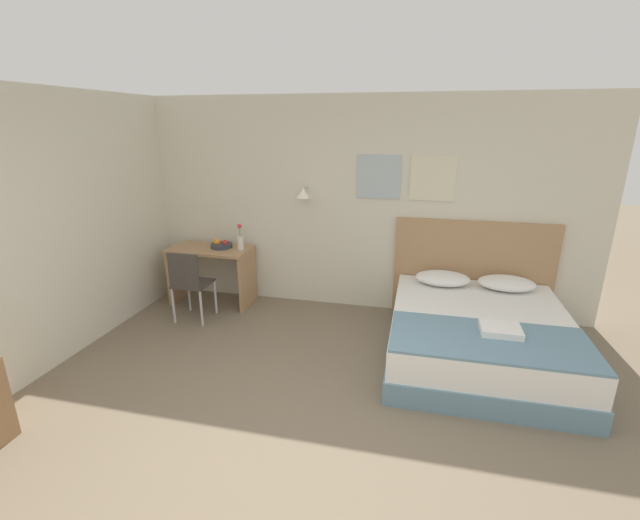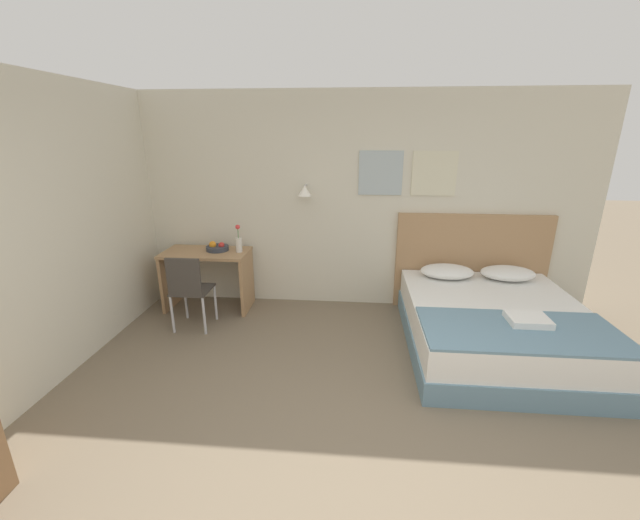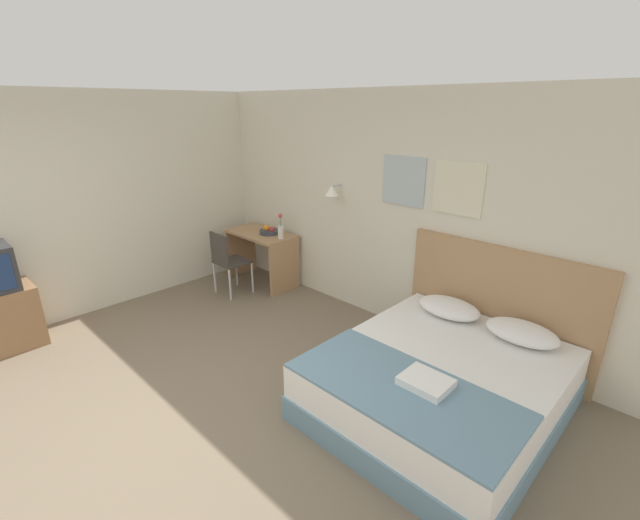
{
  "view_description": "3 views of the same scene",
  "coord_description": "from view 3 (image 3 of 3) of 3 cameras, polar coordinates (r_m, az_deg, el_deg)",
  "views": [
    {
      "loc": [
        0.85,
        -2.32,
        2.31
      ],
      "look_at": [
        -0.09,
        1.7,
        0.99
      ],
      "focal_mm": 24.0,
      "sensor_mm": 36.0,
      "label": 1
    },
    {
      "loc": [
        0.05,
        -1.94,
        2.16
      ],
      "look_at": [
        -0.31,
        2.14,
        0.83
      ],
      "focal_mm": 22.0,
      "sensor_mm": 36.0,
      "label": 2
    },
    {
      "loc": [
        2.91,
        -1.03,
        2.46
      ],
      "look_at": [
        -0.0,
        1.97,
        0.95
      ],
      "focal_mm": 24.0,
      "sensor_mm": 36.0,
      "label": 3
    }
  ],
  "objects": [
    {
      "name": "pillow_left",
      "position": [
        4.43,
        16.82,
        -6.1
      ],
      "size": [
        0.62,
        0.41,
        0.15
      ],
      "color": "white",
      "rests_on": "bed"
    },
    {
      "name": "desk",
      "position": [
        6.23,
        -7.83,
        1.51
      ],
      "size": [
        1.05,
        0.56,
        0.76
      ],
      "color": "#A87F56",
      "rests_on": "ground_plane"
    },
    {
      "name": "pillow_right",
      "position": [
        4.21,
        25.32,
        -8.72
      ],
      "size": [
        0.62,
        0.41,
        0.15
      ],
      "color": "white",
      "rests_on": "bed"
    },
    {
      "name": "wall_back",
      "position": [
        5.04,
        7.79,
        6.74
      ],
      "size": [
        5.94,
        0.31,
        2.65
      ],
      "color": "beige",
      "rests_on": "ground_plane"
    },
    {
      "name": "tv_stand",
      "position": [
        5.66,
        -36.85,
        -6.41
      ],
      "size": [
        0.49,
        0.7,
        0.67
      ],
      "color": "#8E6642",
      "rests_on": "ground_plane"
    },
    {
      "name": "folded_towel_near_foot",
      "position": [
        3.34,
        13.93,
        -15.49
      ],
      "size": [
        0.35,
        0.29,
        0.06
      ],
      "color": "white",
      "rests_on": "throw_blanket"
    },
    {
      "name": "fruit_bowl",
      "position": [
        6.08,
        -6.77,
        3.85
      ],
      "size": [
        0.28,
        0.28,
        0.12
      ],
      "color": "#333842",
      "rests_on": "desk"
    },
    {
      "name": "throw_blanket",
      "position": [
        3.31,
        10.89,
        -16.52
      ],
      "size": [
        1.69,
        0.8,
        0.02
      ],
      "color": "#66899E",
      "rests_on": "bed"
    },
    {
      "name": "ground_plane",
      "position": [
        3.95,
        -21.68,
        -20.36
      ],
      "size": [
        24.0,
        24.0,
        0.0
      ],
      "primitive_type": "plane",
      "color": "#756651"
    },
    {
      "name": "flower_vase",
      "position": [
        5.82,
        -5.26,
        4.01
      ],
      "size": [
        0.08,
        0.08,
        0.34
      ],
      "color": "silver",
      "rests_on": "desk"
    },
    {
      "name": "headboard",
      "position": [
        4.54,
        22.48,
        -5.79
      ],
      "size": [
        1.86,
        0.06,
        1.22
      ],
      "color": "#A87F56",
      "rests_on": "ground_plane"
    },
    {
      "name": "wall_left",
      "position": [
        5.71,
        -35.04,
        4.8
      ],
      "size": [
        0.06,
        5.9,
        2.65
      ],
      "color": "beige",
      "rests_on": "ground_plane"
    },
    {
      "name": "bed",
      "position": [
        3.88,
        15.61,
        -15.7
      ],
      "size": [
        1.74,
        2.01,
        0.51
      ],
      "color": "#66899E",
      "rests_on": "ground_plane"
    },
    {
      "name": "desk_chair",
      "position": [
        5.88,
        -12.4,
        0.21
      ],
      "size": [
        0.41,
        0.41,
        0.89
      ],
      "color": "#3D3833",
      "rests_on": "ground_plane"
    }
  ]
}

